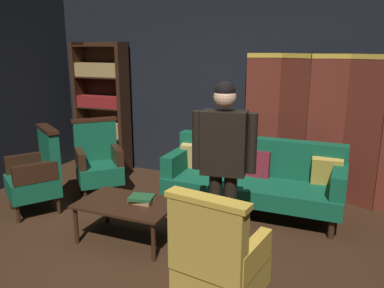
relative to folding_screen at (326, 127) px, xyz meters
name	(u,v)px	position (x,y,z in m)	size (l,w,h in m)	color
ground_plane	(160,257)	(-1.29, -2.15, -0.99)	(10.00, 10.00, 0.00)	#331E11
back_wall	(236,88)	(-1.29, 0.30, 0.41)	(7.20, 0.10, 2.80)	black
folding_screen	(326,127)	(0.00, 0.00, 0.00)	(2.15, 0.35, 1.90)	#5B2319
bookshelf	(102,105)	(-3.44, 0.04, 0.08)	(0.90, 0.32, 2.05)	black
velvet_couch	(254,175)	(-0.74, -0.70, -0.53)	(2.12, 0.78, 0.88)	black
coffee_table	(127,207)	(-1.78, -1.96, -0.61)	(1.00, 0.64, 0.42)	black
armchair_gilt_accent	(218,261)	(-0.50, -2.77, -0.50)	(0.67, 0.66, 1.04)	gold
armchair_wing_left	(37,173)	(-3.18, -1.73, -0.50)	(0.80, 0.80, 1.04)	black
armchair_wing_right	(98,161)	(-2.81, -1.01, -0.50)	(0.82, 0.82, 1.04)	black
standing_figure	(224,156)	(-0.74, -1.93, 0.04)	(0.59, 0.26, 1.70)	black
book_tan_leather	(142,201)	(-1.63, -1.90, -0.55)	(0.24, 0.16, 0.04)	#9E7A47
book_green_cloth	(142,198)	(-1.63, -1.90, -0.51)	(0.25, 0.19, 0.03)	#1E4C28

